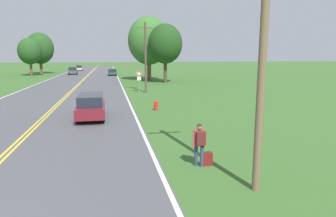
% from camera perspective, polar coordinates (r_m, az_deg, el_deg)
% --- Properties ---
extents(hitchhiker_person, '(0.56, 0.40, 1.64)m').
position_cam_1_polar(hitchhiker_person, '(11.24, 6.02, -6.08)').
color(hitchhiker_person, navy).
rests_on(hitchhiker_person, ground).
extents(suitcase, '(0.43, 0.15, 0.56)m').
position_cam_1_polar(suitcase, '(11.56, 7.42, -9.54)').
color(suitcase, maroon).
rests_on(suitcase, ground).
extents(fire_hydrant, '(0.44, 0.28, 0.77)m').
position_cam_1_polar(fire_hydrant, '(22.90, -2.31, 0.65)').
color(fire_hydrant, red).
rests_on(fire_hydrant, ground).
extents(traffic_sign, '(0.60, 0.10, 2.42)m').
position_cam_1_polar(traffic_sign, '(34.45, -5.54, 6.14)').
color(traffic_sign, gray).
rests_on(traffic_sign, ground).
extents(utility_pole_foreground, '(1.80, 0.24, 9.87)m').
position_cam_1_polar(utility_pole_foreground, '(9.18, 17.91, 15.68)').
color(utility_pole_foreground, brown).
rests_on(utility_pole_foreground, ground).
extents(utility_pole_midground, '(1.80, 0.24, 7.75)m').
position_cam_1_polar(utility_pole_midground, '(34.05, -4.31, 9.83)').
color(utility_pole_midground, brown).
rests_on(utility_pole_midground, ground).
extents(tree_behind_sign, '(6.20, 6.20, 9.41)m').
position_cam_1_polar(tree_behind_sign, '(76.36, -23.23, 10.49)').
color(tree_behind_sign, brown).
rests_on(tree_behind_sign, ground).
extents(tree_mid_treeline, '(6.94, 6.94, 10.60)m').
position_cam_1_polar(tree_mid_treeline, '(51.37, -3.68, 12.75)').
color(tree_mid_treeline, brown).
rests_on(tree_mid_treeline, ground).
extents(tree_right_cluster, '(5.20, 5.20, 8.90)m').
position_cam_1_polar(tree_right_cluster, '(46.45, -0.54, 12.19)').
color(tree_right_cluster, '#473828').
rests_on(tree_right_cluster, ground).
extents(tree_far_back, '(4.72, 4.72, 7.78)m').
position_cam_1_polar(tree_far_back, '(69.19, -24.85, 9.87)').
color(tree_far_back, brown).
rests_on(tree_far_back, ground).
extents(car_maroon_van_mid_near, '(1.81, 4.84, 1.59)m').
position_cam_1_polar(car_maroon_van_mid_near, '(20.61, -14.45, 0.57)').
color(car_maroon_van_mid_near, black).
rests_on(car_maroon_van_mid_near, ground).
extents(car_dark_green_hatchback_mid_far, '(1.90, 4.08, 1.37)m').
position_cam_1_polar(car_dark_green_hatchback_mid_far, '(65.33, -10.55, 6.87)').
color(car_dark_green_hatchback_mid_far, black).
rests_on(car_dark_green_hatchback_mid_far, ground).
extents(car_dark_grey_suv_receding, '(2.03, 4.05, 1.66)m').
position_cam_1_polar(car_dark_grey_suv_receding, '(70.80, -17.68, 6.93)').
color(car_dark_grey_suv_receding, black).
rests_on(car_dark_grey_suv_receding, ground).
extents(car_champagne_sedan_distant, '(1.90, 4.16, 1.51)m').
position_cam_1_polar(car_champagne_sedan_distant, '(88.18, -16.58, 7.41)').
color(car_champagne_sedan_distant, black).
rests_on(car_champagne_sedan_distant, ground).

